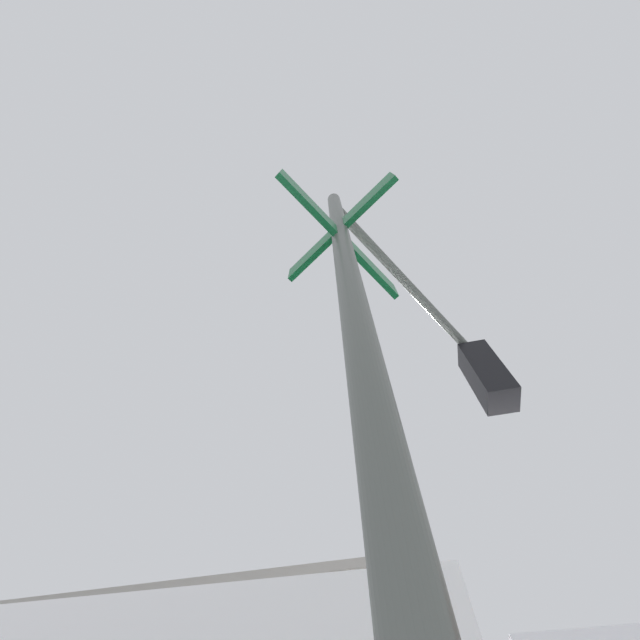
{
  "coord_description": "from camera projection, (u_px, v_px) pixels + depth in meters",
  "views": [
    {
      "loc": [
        -6.77,
        -7.49,
        1.72
      ],
      "look_at": [
        -6.96,
        -6.55,
        3.55
      ],
      "focal_mm": 20.81,
      "sensor_mm": 36.0,
      "label": 1
    }
  ],
  "objects": [
    {
      "name": "traffic_signal_near",
      "position": [
        440.0,
        347.0,
        2.53
      ],
      "size": [
        1.74,
        2.45,
        5.5
      ],
      "color": "#474C47",
      "rests_on": "ground_plane"
    }
  ]
}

